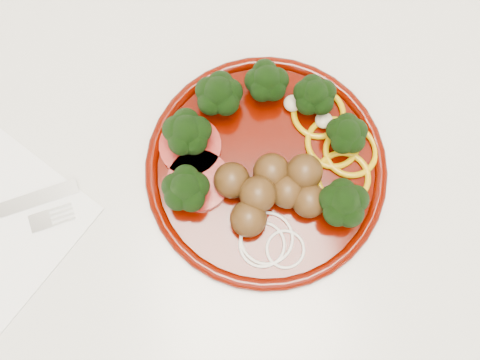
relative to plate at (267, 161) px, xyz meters
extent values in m
cube|color=silver|center=(-0.28, 0.02, -0.49)|extent=(2.40, 0.60, 0.87)
cube|color=silver|center=(-0.28, 0.02, -0.04)|extent=(2.40, 0.60, 0.03)
cylinder|color=#410600|center=(0.00, -0.01, -0.01)|extent=(0.26, 0.26, 0.01)
torus|color=#410600|center=(0.00, -0.01, -0.01)|extent=(0.26, 0.26, 0.01)
sphere|color=#4F3313|center=(0.04, -0.05, 0.01)|extent=(0.04, 0.04, 0.04)
sphere|color=#4F3313|center=(0.00, -0.01, 0.01)|extent=(0.04, 0.04, 0.04)
sphere|color=#4F3313|center=(-0.04, -0.02, 0.01)|extent=(0.04, 0.04, 0.04)
sphere|color=#4F3313|center=(0.03, -0.02, 0.01)|extent=(0.04, 0.04, 0.04)
sphere|color=#4F3313|center=(-0.02, -0.04, 0.01)|extent=(0.04, 0.04, 0.04)
sphere|color=#4F3313|center=(0.01, -0.04, 0.01)|extent=(0.04, 0.04, 0.04)
sphere|color=#4F3313|center=(-0.03, -0.06, 0.01)|extent=(0.04, 0.04, 0.04)
torus|color=#BA8B06|center=(0.07, 0.01, -0.01)|extent=(0.06, 0.06, 0.01)
torus|color=#BA8B06|center=(0.08, -0.03, -0.01)|extent=(0.06, 0.06, 0.01)
torus|color=#BA8B06|center=(0.06, 0.05, -0.01)|extent=(0.06, 0.06, 0.01)
torus|color=#BA8B06|center=(0.09, 0.00, -0.01)|extent=(0.06, 0.06, 0.01)
cylinder|color=#720A07|center=(-0.08, 0.03, 0.00)|extent=(0.07, 0.07, 0.01)
cylinder|color=#720A07|center=(-0.08, -0.01, 0.00)|extent=(0.07, 0.07, 0.01)
torus|color=beige|center=(-0.02, -0.09, -0.01)|extent=(0.05, 0.05, 0.00)
torus|color=beige|center=(0.00, -0.10, -0.01)|extent=(0.04, 0.04, 0.00)
torus|color=beige|center=(-0.01, -0.08, -0.01)|extent=(0.06, 0.06, 0.00)
ellipsoid|color=#C6B793|center=(0.04, 0.06, 0.00)|extent=(0.02, 0.02, 0.01)
ellipsoid|color=#C6B793|center=(-0.03, 0.08, 0.00)|extent=(0.02, 0.02, 0.01)
ellipsoid|color=#C6B793|center=(0.07, 0.04, 0.00)|extent=(0.02, 0.02, 0.01)
cube|color=silver|center=(-0.26, 0.00, -0.01)|extent=(0.11, 0.04, 0.00)
cube|color=silver|center=(-0.25, -0.03, -0.01)|extent=(0.03, 0.02, 0.00)
cube|color=silver|center=(-0.23, -0.03, -0.02)|extent=(0.03, 0.01, 0.00)
cube|color=silver|center=(-0.23, -0.03, -0.02)|extent=(0.03, 0.01, 0.00)
cube|color=silver|center=(-0.23, -0.02, -0.02)|extent=(0.03, 0.01, 0.00)
cube|color=silver|center=(-0.23, -0.01, -0.02)|extent=(0.03, 0.01, 0.00)
camera|label=1|loc=(-0.05, -0.17, 0.62)|focal=45.00mm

